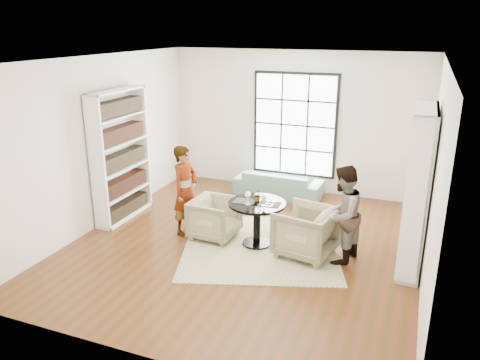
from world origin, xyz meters
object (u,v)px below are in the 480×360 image
at_px(person_left, 185,190).
at_px(person_right, 342,215).
at_px(armchair_left, 215,218).
at_px(wine_glass_right, 264,198).
at_px(flower_centerpiece, 258,195).
at_px(sofa, 279,184).
at_px(armchair_right, 305,232).
at_px(pedestal_table, 257,214).
at_px(wine_glass_left, 248,195).

bearing_deg(person_left, person_right, -82.08).
relative_size(armchair_left, person_left, 0.49).
bearing_deg(wine_glass_right, flower_centerpiece, 133.72).
xyz_separation_m(sofa, armchair_right, (1.17, -2.43, 0.13)).
height_order(armchair_left, flower_centerpiece, flower_centerpiece).
bearing_deg(flower_centerpiece, person_left, -177.25).
distance_m(pedestal_table, person_left, 1.33).
relative_size(pedestal_table, wine_glass_right, 4.81).
height_order(sofa, person_right, person_right).
distance_m(person_left, flower_centerpiece, 1.30).
xyz_separation_m(sofa, person_left, (-0.97, -2.36, 0.51)).
height_order(armchair_right, flower_centerpiece, flower_centerpiece).
xyz_separation_m(sofa, wine_glass_right, (0.49, -2.47, 0.62)).
xyz_separation_m(armchair_left, flower_centerpiece, (0.74, 0.06, 0.50)).
relative_size(armchair_left, wine_glass_left, 3.53).
xyz_separation_m(armchair_left, person_left, (-0.55, -0.00, 0.43)).
relative_size(armchair_left, wine_glass_right, 3.92).
distance_m(armchair_right, flower_centerpiece, 0.97).
xyz_separation_m(pedestal_table, wine_glass_right, (0.15, -0.10, 0.34)).
distance_m(armchair_right, person_right, 0.66).
height_order(armchair_left, person_right, person_right).
bearing_deg(armchair_left, sofa, -7.66).
height_order(armchair_left, wine_glass_right, wine_glass_right).
xyz_separation_m(pedestal_table, armchair_right, (0.83, -0.06, -0.15)).
height_order(sofa, wine_glass_right, wine_glass_right).
xyz_separation_m(pedestal_table, flower_centerpiece, (-0.02, 0.07, 0.30)).
distance_m(armchair_right, wine_glass_left, 1.07).
bearing_deg(wine_glass_left, armchair_right, 4.72).
bearing_deg(pedestal_table, sofa, 98.23).
bearing_deg(pedestal_table, armchair_left, 179.09).
bearing_deg(armchair_left, person_left, 92.40).
xyz_separation_m(wine_glass_right, flower_centerpiece, (-0.17, 0.17, -0.04)).
bearing_deg(pedestal_table, flower_centerpiece, 104.70).
distance_m(wine_glass_right, flower_centerpiece, 0.24).
bearing_deg(wine_glass_left, person_right, 2.98).
height_order(pedestal_table, sofa, pedestal_table).
height_order(armchair_right, wine_glass_left, wine_glass_left).
relative_size(wine_glass_right, flower_centerpiece, 0.97).
bearing_deg(wine_glass_left, wine_glass_right, 7.39).
distance_m(armchair_left, person_right, 2.18).
height_order(sofa, person_left, person_left).
bearing_deg(flower_centerpiece, wine_glass_right, -46.28).
distance_m(armchair_right, person_left, 2.18).
distance_m(person_right, flower_centerpiece, 1.41).
xyz_separation_m(armchair_right, wine_glass_right, (-0.68, -0.04, 0.49)).
xyz_separation_m(armchair_right, wine_glass_left, (-0.94, -0.08, 0.51)).
bearing_deg(pedestal_table, wine_glass_right, -34.13).
bearing_deg(armchair_left, wine_glass_left, -100.18).
bearing_deg(person_left, sofa, -12.95).
bearing_deg(person_right, person_left, -76.61).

